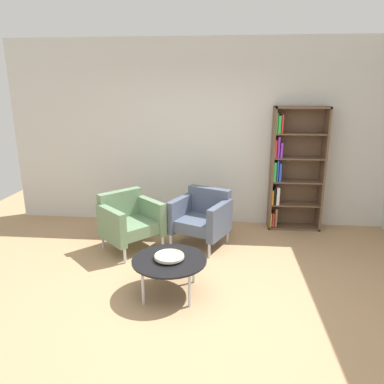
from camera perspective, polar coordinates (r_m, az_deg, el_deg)
ground_plane at (r=3.97m, az=0.66°, el=-16.80°), size 8.32×8.32×0.00m
plaster_back_panel at (r=5.83m, az=2.64°, el=9.09°), size 6.40×0.12×2.90m
bookshelf_tall at (r=5.80m, az=15.55°, el=3.40°), size 0.80×0.30×1.90m
coffee_table_low at (r=3.93m, az=-3.59°, el=-10.91°), size 0.80×0.80×0.40m
decorative_bowl at (r=3.90m, az=-3.61°, el=-10.07°), size 0.32×0.32×0.05m
armchair_corner_red at (r=5.05m, az=-9.87°, el=-4.36°), size 0.95×0.95×0.78m
armchair_near_window at (r=5.11m, az=1.58°, el=-3.86°), size 0.91×0.88×0.78m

